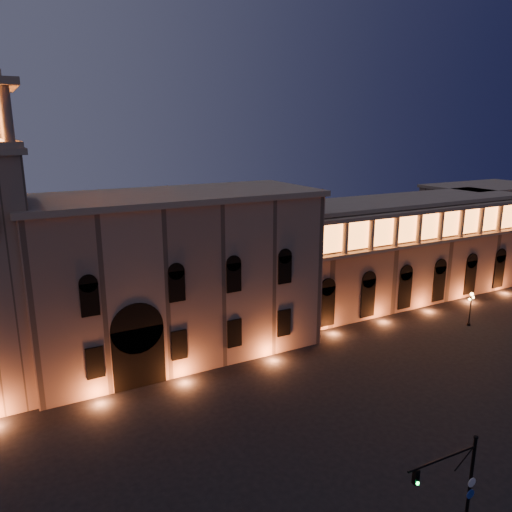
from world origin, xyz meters
The scene contains 6 objects.
ground centered at (0.00, 0.00, 0.00)m, with size 160.00×160.00×0.00m, color black.
government_building centered at (-2.08, 21.93, 8.77)m, with size 30.80×12.80×17.60m.
colonnade_wing centered at (32.00, 23.92, 7.33)m, with size 40.60×11.50×14.50m.
secondary_building centered at (58.00, 30.00, 7.00)m, with size 20.00×12.00×14.00m, color #876A56.
traffic_light centered at (3.04, -11.32, 3.78)m, with size 5.25×0.59×7.20m.
street_lamp_near centered at (32.53, 11.50, 2.59)m, with size 1.46×0.60×4.33m.
Camera 1 is at (-18.85, -27.18, 24.02)m, focal length 35.00 mm.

